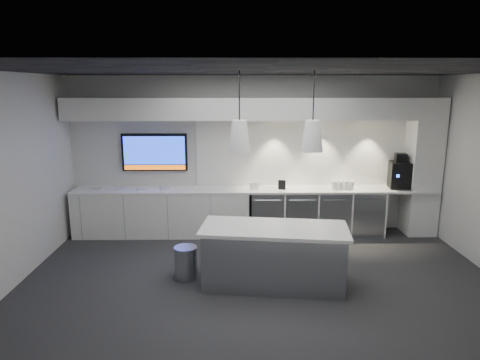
{
  "coord_description": "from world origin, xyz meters",
  "views": [
    {
      "loc": [
        -0.37,
        -5.7,
        2.8
      ],
      "look_at": [
        -0.28,
        1.1,
        1.3
      ],
      "focal_mm": 32.0,
      "sensor_mm": 36.0,
      "label": 1
    }
  ],
  "objects_px": {
    "bin": "(186,262)",
    "coffee_machine": "(400,174)",
    "wall_tv": "(155,152)",
    "island": "(274,256)"
  },
  "relations": [
    {
      "from": "bin",
      "to": "coffee_machine",
      "type": "bearing_deg",
      "value": 26.96
    },
    {
      "from": "island",
      "to": "coffee_machine",
      "type": "height_order",
      "value": "coffee_machine"
    },
    {
      "from": "island",
      "to": "bin",
      "type": "xyz_separation_m",
      "value": [
        -1.28,
        0.24,
        -0.2
      ]
    },
    {
      "from": "wall_tv",
      "to": "island",
      "type": "height_order",
      "value": "wall_tv"
    },
    {
      "from": "wall_tv",
      "to": "coffee_machine",
      "type": "height_order",
      "value": "wall_tv"
    },
    {
      "from": "wall_tv",
      "to": "coffee_machine",
      "type": "relative_size",
      "value": 1.88
    },
    {
      "from": "wall_tv",
      "to": "coffee_machine",
      "type": "distance_m",
      "value": 4.7
    },
    {
      "from": "island",
      "to": "bin",
      "type": "bearing_deg",
      "value": 176.71
    },
    {
      "from": "bin",
      "to": "coffee_machine",
      "type": "height_order",
      "value": "coffee_machine"
    },
    {
      "from": "island",
      "to": "bin",
      "type": "distance_m",
      "value": 1.32
    }
  ]
}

